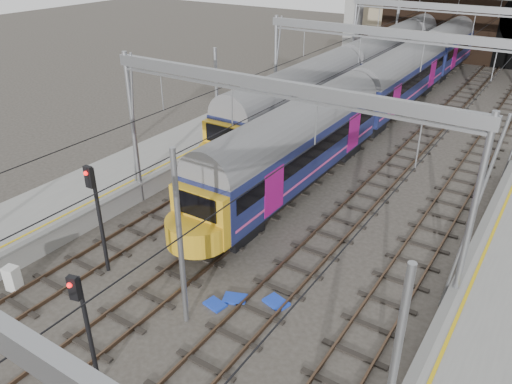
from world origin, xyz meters
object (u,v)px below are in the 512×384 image
Objects in this scene: train_second at (381,57)px; train_main at (429,59)px; signal_near_centre at (84,317)px; signal_near_left at (97,207)px; relay_cabinet at (13,279)px.

train_main is at bearing 21.35° from train_second.
signal_near_centre is at bearing -87.87° from train_main.
train_second is at bearing 88.34° from signal_near_left.
signal_near_left reaches higher than relay_cabinet.
train_second is 35.39m from signal_near_left.
signal_near_centre is (5.53, -39.77, 0.23)m from train_second.
train_second is 40.16m from signal_near_centre.
train_main is 4.29m from train_second.
signal_near_left is 1.15× the size of signal_near_centre.
train_main is 40.23m from relay_cabinet.
train_main is 41.37m from signal_near_centre.
signal_near_left reaches higher than signal_near_centre.
train_main is at bearing 71.25° from relay_cabinet.
train_second is 11.64× the size of signal_near_centre.
train_second is 45.94× the size of relay_cabinet.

